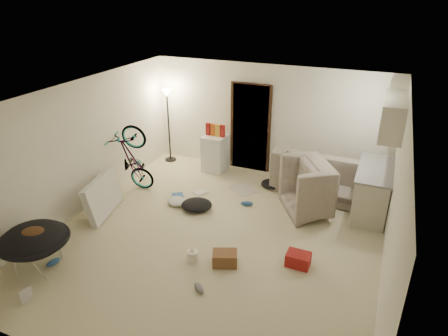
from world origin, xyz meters
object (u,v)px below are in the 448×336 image
at_px(drink_case_b, 298,259).
at_px(juicer, 193,255).
at_px(sofa, 328,178).
at_px(drink_case_a, 225,258).
at_px(armchair, 325,192).
at_px(bicycle, 134,173).
at_px(floor_lamp, 168,110).
at_px(kitchen_counter, 372,191).
at_px(mini_fridge, 215,153).
at_px(saucer_chair, 35,245).
at_px(tv_box, 103,196).

xyz_separation_m(drink_case_b, juicer, (-1.59, -0.54, -0.01)).
height_order(sofa, drink_case_a, sofa).
bearing_deg(sofa, armchair, 96.91).
distance_m(sofa, drink_case_b, 2.66).
xyz_separation_m(armchair, drink_case_a, (-1.14, -2.32, -0.27)).
bearing_deg(drink_case_b, bicycle, 163.95).
relative_size(floor_lamp, juicer, 7.29).
bearing_deg(sofa, drink_case_a, 72.90).
height_order(floor_lamp, kitchen_counter, floor_lamp).
bearing_deg(juicer, sofa, 63.65).
distance_m(floor_lamp, bicycle, 1.93).
distance_m(mini_fridge, drink_case_a, 3.57).
bearing_deg(drink_case_a, juicer, 170.89).
bearing_deg(mini_fridge, drink_case_a, -60.26).
distance_m(bicycle, juicer, 2.83).
xyz_separation_m(bicycle, saucer_chair, (0.14, -2.80, 0.04)).
height_order(armchair, saucer_chair, armchair).
height_order(sofa, tv_box, tv_box).
height_order(floor_lamp, sofa, floor_lamp).
xyz_separation_m(tv_box, drink_case_b, (3.83, -0.11, -0.26)).
bearing_deg(juicer, tv_box, 163.79).
distance_m(sofa, saucer_chair, 5.67).
bearing_deg(saucer_chair, kitchen_counter, 39.98).
distance_m(floor_lamp, tv_box, 2.90).
bearing_deg(mini_fridge, kitchen_counter, -5.46).
xyz_separation_m(sofa, mini_fridge, (-2.65, 0.10, 0.10)).
relative_size(floor_lamp, drink_case_b, 4.88).
height_order(sofa, drink_case_b, sofa).
bearing_deg(bicycle, tv_box, 172.87).
xyz_separation_m(armchair, mini_fridge, (-2.71, 0.86, 0.05)).
relative_size(armchair, saucer_chair, 1.11).
distance_m(bicycle, saucer_chair, 2.80).
relative_size(mini_fridge, saucer_chair, 0.82).
xyz_separation_m(kitchen_counter, tv_box, (-4.73, -2.09, -0.07)).
relative_size(kitchen_counter, drink_case_a, 3.89).
relative_size(bicycle, saucer_chair, 1.47).
bearing_deg(drink_case_a, sofa, 48.97).
bearing_deg(armchair, tv_box, 83.17).
xyz_separation_m(sofa, juicer, (-1.58, -3.20, -0.23)).
relative_size(kitchen_counter, tv_box, 1.36).
relative_size(armchair, juicer, 4.71).
height_order(kitchen_counter, sofa, kitchen_counter).
bearing_deg(drink_case_b, tv_box, 179.04).
xyz_separation_m(floor_lamp, juicer, (2.35, -3.40, -1.21)).
height_order(kitchen_counter, mini_fridge, kitchen_counter).
bearing_deg(tv_box, bicycle, 78.49).
xyz_separation_m(armchair, tv_box, (-3.89, -1.78, -0.01)).
bearing_deg(floor_lamp, tv_box, -87.91).
height_order(sofa, bicycle, bicycle).
bearing_deg(drink_case_b, kitchen_counter, 68.48).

